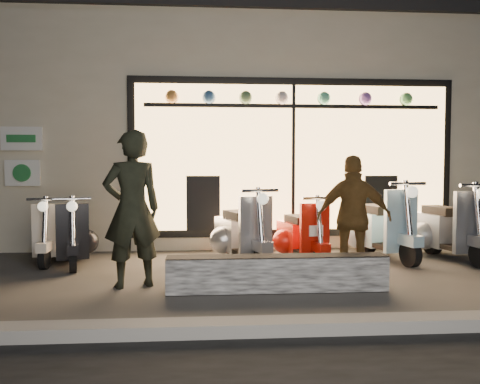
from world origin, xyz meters
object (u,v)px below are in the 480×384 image
at_px(scooter_silver, 240,233).
at_px(woman, 354,217).
at_px(man, 132,209).
at_px(scooter_red, 300,235).
at_px(graffiti_barrier, 277,273).

xyz_separation_m(scooter_silver, woman, (1.33, -1.18, 0.35)).
relative_size(scooter_silver, woman, 0.96).
bearing_deg(scooter_silver, man, -153.15).
bearing_deg(scooter_silver, woman, -60.05).
relative_size(scooter_red, woman, 0.87).
relative_size(graffiti_barrier, man, 1.36).
xyz_separation_m(graffiti_barrier, man, (-1.65, 0.30, 0.71)).
bearing_deg(man, scooter_red, -169.09).
xyz_separation_m(graffiti_barrier, scooter_silver, (-0.30, 1.66, 0.22)).
distance_m(man, woman, 2.68).
xyz_separation_m(graffiti_barrier, scooter_red, (0.59, 1.66, 0.18)).
relative_size(graffiti_barrier, scooter_silver, 1.68).
bearing_deg(man, graffiti_barrier, 149.31).
bearing_deg(woman, scooter_red, -56.82).
xyz_separation_m(scooter_silver, man, (-1.35, -1.36, 0.48)).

